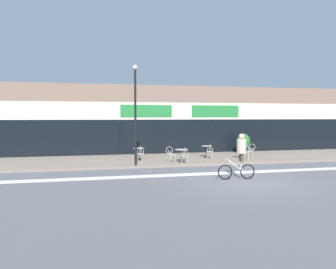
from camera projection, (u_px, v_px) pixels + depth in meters
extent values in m
plane|color=#5B5B60|center=(244.00, 182.00, 13.77)|extent=(120.00, 120.00, 0.00)
cube|color=gray|center=(193.00, 159.00, 20.83)|extent=(40.00, 5.50, 0.12)
cube|color=#7F6656|center=(175.00, 120.00, 25.31)|extent=(40.00, 4.00, 4.93)
cube|color=black|center=(182.00, 136.00, 23.46)|extent=(38.80, 0.10, 2.40)
cube|color=beige|center=(182.00, 111.00, 23.38)|extent=(39.20, 0.14, 1.20)
cube|color=#237A38|center=(146.00, 111.00, 22.74)|extent=(3.61, 0.08, 0.84)
cube|color=#237A38|center=(215.00, 111.00, 23.88)|extent=(3.61, 0.08, 0.84)
cube|color=silver|center=(224.00, 173.00, 15.87)|extent=(36.00, 0.70, 0.01)
cylinder|color=black|center=(139.00, 160.00, 19.72)|extent=(0.37, 0.37, 0.02)
cylinder|color=black|center=(139.00, 154.00, 19.70)|extent=(0.07, 0.07, 0.70)
cylinder|color=#ADA8A3|center=(139.00, 148.00, 19.68)|extent=(0.67, 0.67, 0.02)
cylinder|color=black|center=(181.00, 162.00, 18.86)|extent=(0.42, 0.42, 0.02)
cylinder|color=black|center=(181.00, 156.00, 18.84)|extent=(0.07, 0.07, 0.70)
cylinder|color=#ADA8A3|center=(181.00, 150.00, 18.82)|extent=(0.77, 0.77, 0.02)
cylinder|color=black|center=(206.00, 157.00, 20.93)|extent=(0.36, 0.36, 0.02)
cylinder|color=black|center=(206.00, 152.00, 20.91)|extent=(0.07, 0.07, 0.72)
cylinder|color=#ADA8A3|center=(206.00, 146.00, 20.89)|extent=(0.66, 0.66, 0.02)
cylinder|color=black|center=(241.00, 158.00, 20.49)|extent=(0.37, 0.37, 0.02)
cylinder|color=black|center=(241.00, 153.00, 20.47)|extent=(0.07, 0.07, 0.71)
cylinder|color=#ADA8A3|center=(241.00, 147.00, 20.45)|extent=(0.67, 0.67, 0.02)
cylinder|color=#B7B2AD|center=(140.00, 154.00, 19.16)|extent=(0.44, 0.44, 0.03)
cylinder|color=#B7B2AD|center=(137.00, 157.00, 19.26)|extent=(0.03, 0.03, 0.42)
cylinder|color=#B7B2AD|center=(142.00, 157.00, 19.35)|extent=(0.03, 0.03, 0.42)
cylinder|color=#B7B2AD|center=(138.00, 158.00, 18.99)|extent=(0.03, 0.03, 0.42)
cylinder|color=#B7B2AD|center=(143.00, 158.00, 19.08)|extent=(0.03, 0.03, 0.42)
torus|color=#B7B2AD|center=(141.00, 150.00, 18.98)|extent=(0.07, 0.41, 0.41)
cylinder|color=#B7B2AD|center=(138.00, 152.00, 18.93)|extent=(0.03, 0.03, 0.23)
cylinder|color=#B7B2AD|center=(143.00, 152.00, 19.04)|extent=(0.03, 0.03, 0.23)
cylinder|color=#B7B2AD|center=(184.00, 156.00, 18.30)|extent=(0.41, 0.41, 0.03)
cylinder|color=#B7B2AD|center=(181.00, 159.00, 18.42)|extent=(0.03, 0.03, 0.42)
cylinder|color=#B7B2AD|center=(186.00, 159.00, 18.48)|extent=(0.03, 0.03, 0.42)
cylinder|color=#B7B2AD|center=(182.00, 160.00, 18.15)|extent=(0.03, 0.03, 0.42)
cylinder|color=#B7B2AD|center=(187.00, 160.00, 18.21)|extent=(0.03, 0.03, 0.42)
torus|color=#B7B2AD|center=(185.00, 151.00, 18.12)|extent=(0.03, 0.41, 0.41)
cylinder|color=#B7B2AD|center=(182.00, 154.00, 18.10)|extent=(0.03, 0.03, 0.23)
cylinder|color=#B7B2AD|center=(188.00, 154.00, 18.17)|extent=(0.03, 0.03, 0.23)
cylinder|color=#B7B2AD|center=(172.00, 155.00, 18.72)|extent=(0.43, 0.43, 0.03)
cylinder|color=#B7B2AD|center=(174.00, 158.00, 18.90)|extent=(0.03, 0.03, 0.42)
cylinder|color=#B7B2AD|center=(175.00, 159.00, 18.64)|extent=(0.03, 0.03, 0.42)
cylinder|color=#B7B2AD|center=(169.00, 158.00, 18.82)|extent=(0.03, 0.03, 0.42)
cylinder|color=#B7B2AD|center=(171.00, 159.00, 18.55)|extent=(0.03, 0.03, 0.42)
torus|color=#B7B2AD|center=(169.00, 150.00, 18.65)|extent=(0.41, 0.06, 0.41)
cylinder|color=#B7B2AD|center=(168.00, 152.00, 18.82)|extent=(0.03, 0.03, 0.23)
cylinder|color=#B7B2AD|center=(170.00, 153.00, 18.50)|extent=(0.03, 0.03, 0.23)
cylinder|color=#B7B2AD|center=(209.00, 152.00, 20.37)|extent=(0.43, 0.43, 0.03)
cylinder|color=#B7B2AD|center=(207.00, 155.00, 20.50)|extent=(0.03, 0.03, 0.42)
cylinder|color=#B7B2AD|center=(211.00, 155.00, 20.55)|extent=(0.03, 0.03, 0.42)
cylinder|color=#B7B2AD|center=(208.00, 155.00, 20.23)|extent=(0.03, 0.03, 0.42)
cylinder|color=#B7B2AD|center=(212.00, 155.00, 20.27)|extent=(0.03, 0.03, 0.42)
torus|color=#B7B2AD|center=(210.00, 148.00, 20.19)|extent=(0.06, 0.41, 0.41)
cylinder|color=#B7B2AD|center=(207.00, 150.00, 20.17)|extent=(0.03, 0.03, 0.23)
cylinder|color=#B7B2AD|center=(213.00, 150.00, 20.23)|extent=(0.03, 0.03, 0.23)
cylinder|color=#B7B2AD|center=(245.00, 152.00, 19.93)|extent=(0.42, 0.42, 0.03)
cylinder|color=#B7B2AD|center=(242.00, 156.00, 20.04)|extent=(0.03, 0.03, 0.42)
cylinder|color=#B7B2AD|center=(246.00, 156.00, 20.12)|extent=(0.03, 0.03, 0.42)
cylinder|color=#B7B2AD|center=(244.00, 156.00, 19.77)|extent=(0.03, 0.03, 0.42)
cylinder|color=#B7B2AD|center=(249.00, 156.00, 19.85)|extent=(0.03, 0.03, 0.42)
torus|color=#B7B2AD|center=(247.00, 148.00, 19.75)|extent=(0.05, 0.41, 0.41)
cylinder|color=#B7B2AD|center=(244.00, 151.00, 19.71)|extent=(0.03, 0.03, 0.23)
cylinder|color=#B7B2AD|center=(249.00, 150.00, 19.81)|extent=(0.03, 0.03, 0.23)
cylinder|color=#B7B2AD|center=(249.00, 151.00, 20.59)|extent=(0.44, 0.44, 0.03)
cylinder|color=#B7B2AD|center=(248.00, 155.00, 20.44)|extent=(0.03, 0.03, 0.42)
cylinder|color=#B7B2AD|center=(246.00, 155.00, 20.72)|extent=(0.03, 0.03, 0.42)
cylinder|color=#B7B2AD|center=(252.00, 155.00, 20.48)|extent=(0.03, 0.03, 0.42)
cylinder|color=#B7B2AD|center=(251.00, 154.00, 20.76)|extent=(0.03, 0.03, 0.42)
torus|color=#B7B2AD|center=(252.00, 147.00, 20.60)|extent=(0.41, 0.07, 0.41)
cylinder|color=#B7B2AD|center=(253.00, 149.00, 20.43)|extent=(0.03, 0.03, 0.23)
cylinder|color=#B7B2AD|center=(251.00, 149.00, 20.77)|extent=(0.03, 0.03, 0.23)
cylinder|color=#232326|center=(243.00, 150.00, 23.29)|extent=(0.60, 0.60, 0.42)
ellipsoid|color=#28662D|center=(243.00, 142.00, 23.26)|extent=(0.96, 0.96, 1.15)
cylinder|color=black|center=(135.00, 118.00, 17.40)|extent=(0.12, 0.12, 5.13)
sphere|color=beige|center=(135.00, 67.00, 17.25)|extent=(0.26, 0.26, 0.26)
torus|color=black|center=(225.00, 172.00, 14.23)|extent=(0.66, 0.11, 0.66)
torus|color=black|center=(247.00, 172.00, 14.36)|extent=(0.66, 0.11, 0.66)
cylinder|color=silver|center=(235.00, 165.00, 14.27)|extent=(0.79, 0.12, 0.59)
cylinder|color=silver|center=(241.00, 166.00, 14.31)|extent=(0.04, 0.04, 0.46)
cylinder|color=silver|center=(226.00, 159.00, 14.20)|extent=(0.07, 0.48, 0.03)
cylinder|color=#4C3D2D|center=(242.00, 158.00, 14.21)|extent=(0.15, 0.15, 0.34)
cylinder|color=#4C3D2D|center=(241.00, 157.00, 14.37)|extent=(0.15, 0.15, 0.34)
cylinder|color=#B2A38E|center=(242.00, 146.00, 14.26)|extent=(0.44, 0.44, 0.63)
sphere|color=tan|center=(242.00, 136.00, 14.24)|extent=(0.24, 0.24, 0.24)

